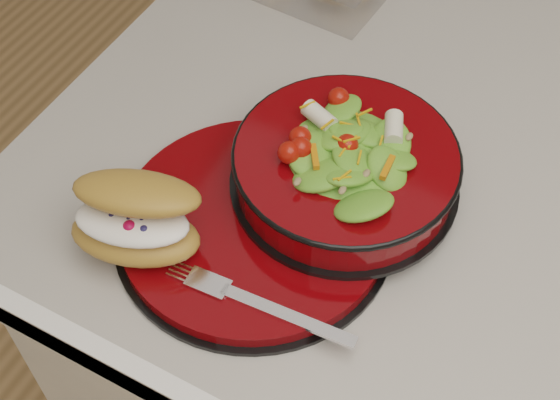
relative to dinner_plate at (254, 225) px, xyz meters
The scene contains 4 objects.
dinner_plate is the anchor object (origin of this frame).
salad_bowl 0.12m from the dinner_plate, 54.56° to the left, with size 0.24×0.24×0.10m.
croissant 0.13m from the dinner_plate, 137.76° to the right, with size 0.15×0.12×0.08m.
fork 0.10m from the dinner_plate, 55.40° to the right, with size 0.17×0.03×0.00m.
Camera 1 is at (-0.06, -0.58, 1.56)m, focal length 50.00 mm.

